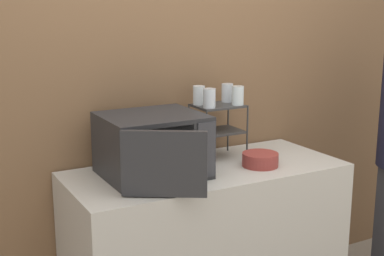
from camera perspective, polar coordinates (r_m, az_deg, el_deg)
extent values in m
cube|color=brown|center=(3.05, -1.78, 4.77)|extent=(8.00, 0.06, 2.60)
cube|color=#B7B2A8|center=(2.99, 1.53, -12.51)|extent=(1.48, 0.64, 0.89)
cube|color=#262628|center=(2.68, -4.28, -1.82)|extent=(0.49, 0.43, 0.31)
cube|color=#B7B2A8|center=(2.48, -3.41, -3.05)|extent=(0.35, 0.01, 0.27)
cube|color=#333338|center=(2.58, 1.58, -2.37)|extent=(0.10, 0.01, 0.28)
cube|color=#262628|center=(2.36, -2.99, -3.85)|extent=(0.34, 0.23, 0.30)
cylinder|color=#333333|center=(2.84, 1.56, -1.06)|extent=(0.01, 0.01, 0.30)
cylinder|color=#333333|center=(2.98, 5.92, -0.47)|extent=(0.01, 0.01, 0.30)
cylinder|color=#333333|center=(3.01, -0.34, -0.26)|extent=(0.01, 0.01, 0.30)
cylinder|color=#333333|center=(3.14, 3.87, 0.27)|extent=(0.01, 0.01, 0.30)
cube|color=#333333|center=(2.99, 2.77, -0.36)|extent=(0.26, 0.20, 0.01)
cube|color=#333333|center=(2.96, 2.80, 2.39)|extent=(0.26, 0.20, 0.01)
cylinder|color=silver|center=(2.86, 1.87, 3.20)|extent=(0.07, 0.07, 0.10)
cylinder|color=silver|center=(3.04, 3.79, 3.77)|extent=(0.07, 0.07, 0.10)
cylinder|color=silver|center=(2.95, 4.90, 3.47)|extent=(0.07, 0.07, 0.10)
cylinder|color=silver|center=(2.95, 0.74, 3.52)|extent=(0.07, 0.07, 0.10)
cylinder|color=maroon|center=(2.89, 7.27, -3.97)|extent=(0.11, 0.11, 0.01)
cylinder|color=maroon|center=(2.88, 7.29, -3.36)|extent=(0.19, 0.19, 0.07)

